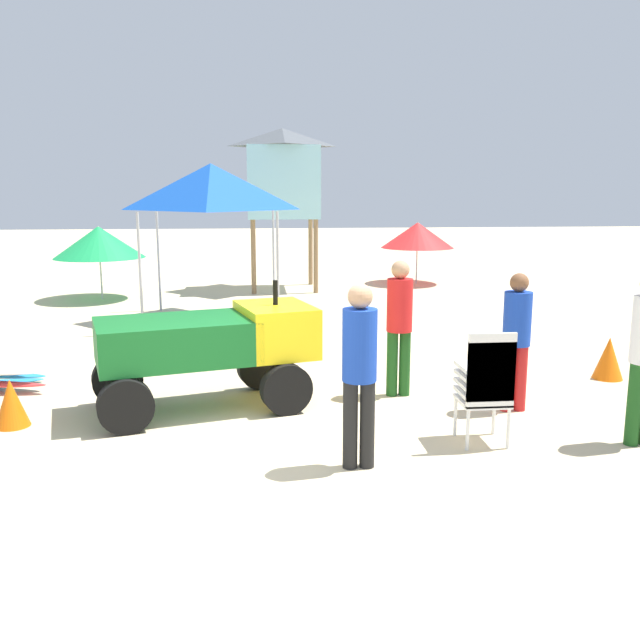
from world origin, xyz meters
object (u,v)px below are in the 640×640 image
(utility_cart, at_px, (211,344))
(traffic_cone_near, at_px, (11,403))
(stacked_plastic_chairs, at_px, (487,379))
(lifeguard_near_left, at_px, (399,319))
(lifeguard_near_right, at_px, (517,333))
(lifeguard_tower, at_px, (283,173))
(popup_canopy, at_px, (211,187))
(beach_umbrella_left, at_px, (417,235))
(lifeguard_near_center, at_px, (359,363))
(beach_umbrella_mid, at_px, (99,242))
(traffic_cone_far, at_px, (609,358))

(utility_cart, bearing_deg, traffic_cone_near, -167.98)
(stacked_plastic_chairs, xyz_separation_m, lifeguard_near_left, (-0.51, 1.79, 0.29))
(lifeguard_near_left, xyz_separation_m, lifeguard_near_right, (1.23, -0.73, -0.05))
(stacked_plastic_chairs, height_order, lifeguard_tower, lifeguard_tower)
(popup_canopy, bearing_deg, beach_umbrella_left, 42.90)
(stacked_plastic_chairs, height_order, lifeguard_near_center, lifeguard_near_center)
(beach_umbrella_mid, xyz_separation_m, traffic_cone_far, (8.45, -7.83, -1.07))
(beach_umbrella_left, bearing_deg, stacked_plastic_chairs, -100.35)
(stacked_plastic_chairs, xyz_separation_m, beach_umbrella_mid, (-5.92, 10.09, 0.66))
(lifeguard_near_center, distance_m, lifeguard_tower, 11.97)
(utility_cart, distance_m, lifeguard_tower, 10.18)
(lifeguard_near_center, xyz_separation_m, traffic_cone_near, (-3.63, 1.49, -0.74))
(lifeguard_near_right, xyz_separation_m, traffic_cone_near, (-5.71, 0.00, -0.67))
(beach_umbrella_mid, distance_m, traffic_cone_far, 11.57)
(lifeguard_near_left, distance_m, traffic_cone_far, 3.16)
(popup_canopy, xyz_separation_m, beach_umbrella_mid, (-2.82, 2.95, -1.26))
(beach_umbrella_mid, xyz_separation_m, traffic_cone_near, (0.93, -9.03, -1.09))
(stacked_plastic_chairs, xyz_separation_m, lifeguard_tower, (-1.52, 11.38, 2.28))
(lifeguard_near_center, bearing_deg, lifeguard_near_left, 68.98)
(lifeguard_tower, bearing_deg, traffic_cone_near, -108.57)
(utility_cart, height_order, lifeguard_near_right, lifeguard_near_right)
(lifeguard_near_left, xyz_separation_m, beach_umbrella_left, (2.71, 10.28, 0.35))
(lifeguard_near_right, xyz_separation_m, beach_umbrella_mid, (-6.63, 9.03, 0.42))
(lifeguard_near_left, height_order, traffic_cone_far, lifeguard_near_left)
(utility_cart, relative_size, lifeguard_near_right, 1.70)
(lifeguard_near_right, relative_size, popup_canopy, 0.53)
(lifeguard_near_center, distance_m, traffic_cone_far, 4.79)
(stacked_plastic_chairs, relative_size, traffic_cone_far, 2.06)
(lifeguard_near_left, distance_m, traffic_cone_near, 4.59)
(lifeguard_near_center, xyz_separation_m, lifeguard_near_right, (2.08, 1.48, -0.07))
(lifeguard_near_right, height_order, beach_umbrella_left, beach_umbrella_left)
(stacked_plastic_chairs, distance_m, beach_umbrella_left, 12.28)
(lifeguard_tower, bearing_deg, stacked_plastic_chairs, -82.38)
(lifeguard_tower, bearing_deg, beach_umbrella_mid, -163.65)
(lifeguard_near_left, bearing_deg, traffic_cone_far, 8.89)
(lifeguard_near_left, relative_size, beach_umbrella_left, 0.86)
(popup_canopy, height_order, traffic_cone_near, popup_canopy)
(lifeguard_near_right, relative_size, traffic_cone_near, 3.04)
(lifeguard_near_center, distance_m, beach_umbrella_mid, 11.47)
(lifeguard_near_left, bearing_deg, lifeguard_near_right, -30.63)
(lifeguard_near_left, distance_m, lifeguard_tower, 9.85)
(traffic_cone_near, relative_size, traffic_cone_far, 0.92)
(lifeguard_near_right, bearing_deg, traffic_cone_far, 33.46)
(utility_cart, xyz_separation_m, traffic_cone_far, (5.37, 0.74, -0.49))
(lifeguard_tower, distance_m, traffic_cone_far, 10.34)
(lifeguard_near_left, bearing_deg, lifeguard_tower, 96.02)
(traffic_cone_near, bearing_deg, beach_umbrella_left, 56.83)
(popup_canopy, xyz_separation_m, beach_umbrella_left, (5.30, 4.92, -1.28))
(beach_umbrella_left, bearing_deg, traffic_cone_far, -88.05)
(traffic_cone_near, bearing_deg, stacked_plastic_chairs, -12.05)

